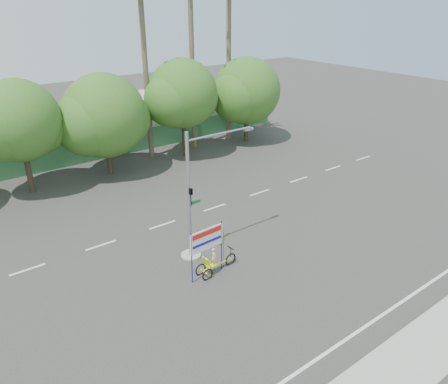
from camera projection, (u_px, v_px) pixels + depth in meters
ground at (275, 274)px, 22.28m from camera, size 120.00×120.00×0.00m
sidewalk_near at (408, 363)px, 16.81m from camera, size 50.00×2.40×0.12m
fence at (104, 147)px, 37.49m from camera, size 38.00×0.08×2.00m
building_right at (159, 114)px, 44.81m from camera, size 14.00×8.00×3.60m
tree_left at (19, 124)px, 29.40m from camera, size 6.66×5.60×8.07m
tree_center at (104, 118)px, 32.93m from camera, size 7.62×6.40×7.85m
tree_right at (182, 96)px, 36.46m from camera, size 6.90×5.80×8.36m
tree_far_right at (246, 93)px, 40.54m from camera, size 7.38×6.20×7.94m
palm_tall at (191, 28)px, 36.50m from camera, size 3.73×3.79×17.45m
palm_mid at (229, 38)px, 39.14m from camera, size 3.73×3.79×15.45m
palm_short at (144, 51)px, 34.70m from camera, size 3.73×3.79×14.45m
traffic_signal at (194, 207)px, 22.77m from camera, size 4.72×1.10×7.00m
trike_billboard at (211, 254)px, 21.85m from camera, size 2.89×0.69×2.84m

